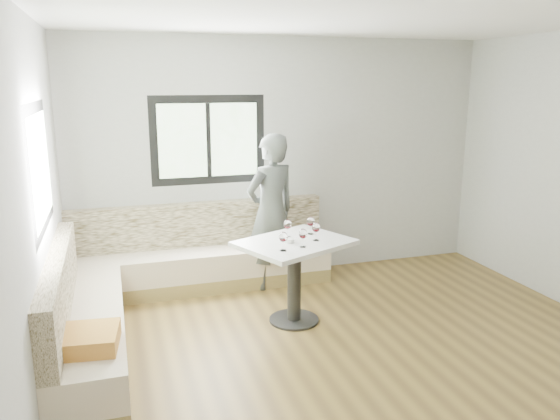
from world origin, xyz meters
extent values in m
cube|color=brown|center=(0.00, 0.00, 0.00)|extent=(5.00, 5.00, 0.01)
cube|color=white|center=(0.00, 0.00, 2.80)|extent=(5.00, 5.00, 0.01)
cube|color=#B7B7B2|center=(0.00, 2.50, 1.40)|extent=(5.00, 0.01, 2.80)
cube|color=#B7B7B2|center=(-2.50, 0.00, 1.40)|extent=(0.01, 5.00, 2.80)
cube|color=black|center=(-0.90, 2.49, 1.65)|extent=(1.30, 0.02, 1.00)
cube|color=black|center=(-2.49, 0.90, 1.65)|extent=(0.02, 1.30, 1.00)
cube|color=olive|center=(-1.05, 2.23, 0.08)|extent=(2.90, 0.55, 0.16)
cube|color=beige|center=(-1.05, 2.23, 0.30)|extent=(2.90, 0.55, 0.29)
cube|color=beige|center=(-1.05, 2.43, 0.70)|extent=(2.90, 0.14, 0.50)
cube|color=olive|center=(-2.23, 0.82, 0.08)|extent=(0.55, 2.25, 0.16)
cube|color=beige|center=(-2.23, 0.82, 0.30)|extent=(0.55, 2.25, 0.29)
cube|color=beige|center=(-2.43, 0.82, 0.70)|extent=(0.14, 2.25, 0.50)
cube|color=#BE9140|center=(-2.21, 0.18, 0.51)|extent=(0.46, 0.46, 0.13)
cylinder|color=black|center=(-0.35, 1.08, 0.01)|extent=(0.49, 0.49, 0.02)
cylinder|color=black|center=(-0.35, 1.08, 0.39)|extent=(0.13, 0.13, 0.77)
cube|color=white|center=(-0.35, 1.08, 0.80)|extent=(1.22, 1.11, 0.04)
imported|color=#4B504D|center=(-0.30, 2.05, 0.88)|extent=(0.75, 0.62, 1.75)
cylinder|color=white|center=(-0.41, 1.05, 0.84)|extent=(0.09, 0.09, 0.04)
sphere|color=black|center=(-0.40, 1.06, 0.85)|extent=(0.02, 0.02, 0.02)
sphere|color=black|center=(-0.42, 1.06, 0.85)|extent=(0.02, 0.02, 0.02)
sphere|color=black|center=(-0.41, 1.04, 0.85)|extent=(0.02, 0.02, 0.02)
cylinder|color=white|center=(-0.54, 0.82, 0.82)|extent=(0.06, 0.06, 0.01)
cylinder|color=white|center=(-0.54, 0.82, 0.86)|extent=(0.01, 0.01, 0.08)
ellipsoid|color=white|center=(-0.54, 0.82, 0.95)|extent=(0.08, 0.08, 0.09)
cylinder|color=#4F060B|center=(-0.54, 0.82, 0.92)|extent=(0.05, 0.05, 0.02)
cylinder|color=white|center=(-0.34, 0.87, 0.82)|extent=(0.06, 0.06, 0.01)
cylinder|color=white|center=(-0.34, 0.87, 0.86)|extent=(0.01, 0.01, 0.08)
ellipsoid|color=white|center=(-0.34, 0.87, 0.95)|extent=(0.08, 0.08, 0.09)
cylinder|color=#4F060B|center=(-0.34, 0.87, 0.92)|extent=(0.05, 0.05, 0.02)
cylinder|color=white|center=(-0.15, 1.04, 0.82)|extent=(0.06, 0.06, 0.01)
cylinder|color=white|center=(-0.15, 1.04, 0.86)|extent=(0.01, 0.01, 0.08)
ellipsoid|color=white|center=(-0.15, 1.04, 0.95)|extent=(0.08, 0.08, 0.09)
cylinder|color=#4F060B|center=(-0.15, 1.04, 0.92)|extent=(0.05, 0.05, 0.02)
cylinder|color=white|center=(-0.37, 1.23, 0.82)|extent=(0.06, 0.06, 0.01)
cylinder|color=white|center=(-0.37, 1.23, 0.86)|extent=(0.01, 0.01, 0.08)
ellipsoid|color=white|center=(-0.37, 1.23, 0.95)|extent=(0.08, 0.08, 0.09)
cylinder|color=#4F060B|center=(-0.37, 1.23, 0.92)|extent=(0.05, 0.05, 0.02)
cylinder|color=white|center=(-0.12, 1.26, 0.82)|extent=(0.06, 0.06, 0.01)
cylinder|color=white|center=(-0.12, 1.26, 0.86)|extent=(0.01, 0.01, 0.08)
ellipsoid|color=white|center=(-0.12, 1.26, 0.95)|extent=(0.08, 0.08, 0.09)
cylinder|color=#4F060B|center=(-0.12, 1.26, 0.92)|extent=(0.05, 0.05, 0.02)
camera|label=1|loc=(-1.96, -3.63, 2.30)|focal=35.00mm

